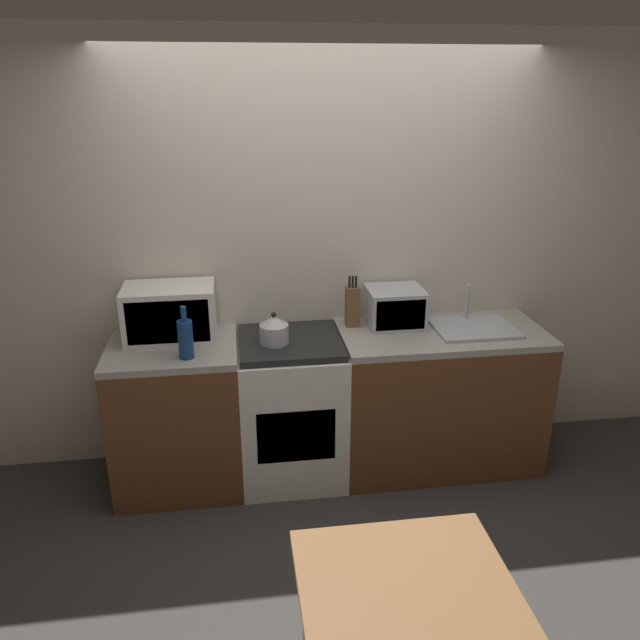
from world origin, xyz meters
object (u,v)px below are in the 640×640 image
Objects in this scene: microwave at (170,313)px; toaster_oven at (395,307)px; kettle at (274,330)px; bottle at (185,338)px; stove_range at (291,408)px; dining_table at (406,618)px.

microwave reaches higher than toaster_oven.
kettle is 0.64× the size of bottle.
stove_range is 1.74× the size of microwave.
kettle is 0.61m from microwave.
kettle is 1.84m from dining_table.
stove_range is at bearing 23.37° from kettle.
bottle is 0.87× the size of toaster_oven.
bottle reaches higher than kettle.
stove_range is 1.84m from dining_table.
microwave is 1.53× the size of toaster_oven.
bottle is at bearing -164.71° from kettle.
stove_range is at bearing 16.62° from bottle.
kettle is (-0.09, -0.04, 0.53)m from stove_range.
stove_range is at bearing 96.52° from dining_table.
dining_table is at bearing -83.48° from stove_range.
bottle is (-0.58, -0.17, 0.57)m from stove_range.
toaster_oven reaches higher than dining_table.
stove_range is at bearing -168.07° from toaster_oven.
stove_range is 0.88m from toaster_oven.
microwave is at bearing -179.33° from toaster_oven.
toaster_oven is (1.34, 0.02, -0.04)m from microwave.
microwave is at bearing 108.86° from bottle.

